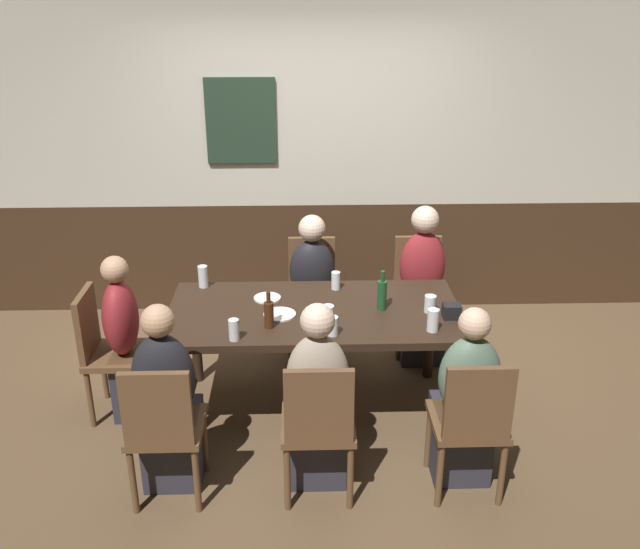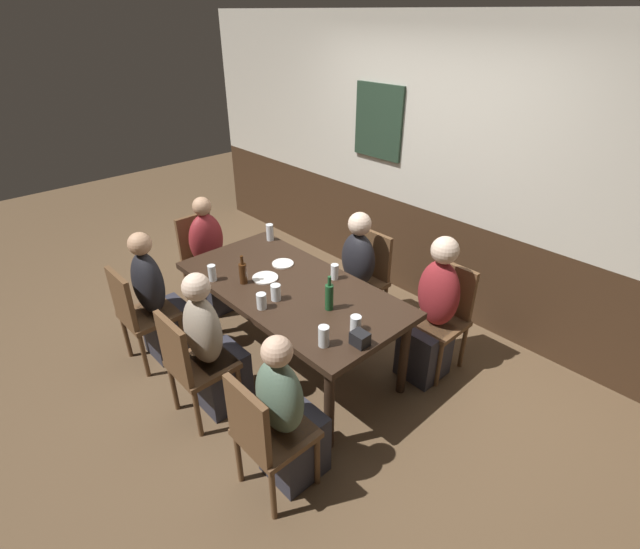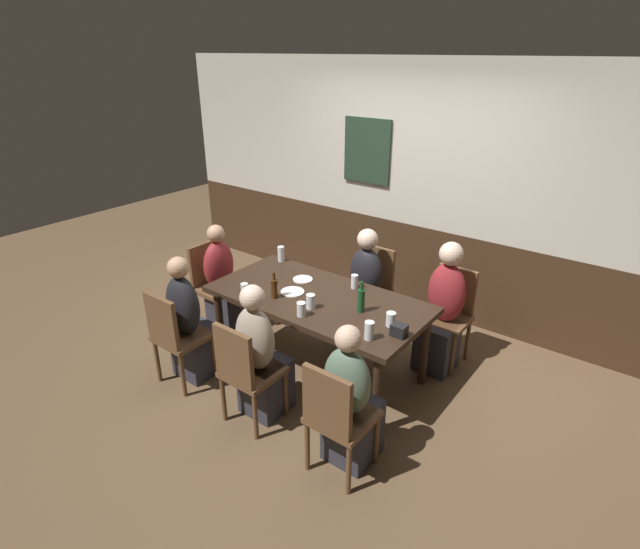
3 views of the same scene
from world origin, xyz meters
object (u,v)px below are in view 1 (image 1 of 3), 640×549
at_px(beer_glass_half, 328,316).
at_px(beer_bottle_green, 382,294).
at_px(chair_mid_far, 312,289).
at_px(tumbler_water, 332,327).
at_px(tumbler_short, 433,322).
at_px(person_right_near, 464,408).
at_px(chair_left_near, 163,425).
at_px(person_mid_near, 318,408).
at_px(chair_right_near, 471,420).
at_px(pint_glass_amber, 234,331).
at_px(chair_right_far, 418,287).
at_px(condiment_caddy, 452,311).
at_px(person_right_far, 422,295).
at_px(chair_mid_near, 318,422).
at_px(person_mid_far, 312,300).
at_px(person_left_near, 169,410).
at_px(beer_glass_tall, 203,278).
at_px(beer_bottle_brown, 269,314).
at_px(plate_white_large, 280,314).
at_px(chair_head_west, 106,346).
at_px(dining_table, 314,320).
at_px(plate_white_small, 267,298).
at_px(highball_clear, 336,282).
at_px(pint_glass_stout, 430,305).

relative_size(beer_glass_half, beer_bottle_green, 0.46).
height_order(chair_mid_far, tumbler_water, chair_mid_far).
bearing_deg(tumbler_short, person_right_near, -73.23).
relative_size(chair_left_near, person_mid_near, 0.77).
bearing_deg(chair_right_near, pint_glass_amber, 159.25).
height_order(chair_right_far, tumbler_water, chair_right_far).
bearing_deg(condiment_caddy, chair_left_near, -156.09).
distance_m(person_right_far, beer_bottle_green, 0.89).
bearing_deg(chair_mid_near, person_mid_far, 90.00).
height_order(person_left_near, tumbler_water, person_left_near).
height_order(beer_glass_tall, beer_bottle_brown, beer_bottle_brown).
bearing_deg(chair_right_far, plate_white_large, -137.64).
bearing_deg(chair_head_west, tumbler_short, -8.55).
bearing_deg(chair_mid_far, beer_glass_half, -85.83).
height_order(chair_right_near, tumbler_short, same).
bearing_deg(tumbler_water, dining_table, 105.96).
bearing_deg(plate_white_large, person_right_near, -31.67).
bearing_deg(beer_glass_tall, beer_glass_half, -35.21).
bearing_deg(beer_bottle_green, plate_white_small, 166.39).
bearing_deg(beer_glass_half, chair_left_near, -142.93).
distance_m(chair_mid_far, beer_glass_half, 1.12).
distance_m(person_right_far, highball_clear, 0.83).
xyz_separation_m(chair_left_near, tumbler_water, (0.92, 0.54, 0.30)).
distance_m(person_right_far, pint_glass_stout, 0.83).
bearing_deg(chair_mid_near, highball_clear, 82.78).
height_order(chair_head_west, plate_white_small, chair_head_west).
relative_size(person_mid_near, beer_bottle_green, 4.32).
xyz_separation_m(tumbler_short, plate_white_large, (-0.92, 0.24, -0.05)).
distance_m(dining_table, beer_bottle_brown, 0.40).
bearing_deg(person_left_near, chair_right_near, -5.62).
distance_m(dining_table, beer_glass_tall, 0.86).
relative_size(person_mid_near, pint_glass_stout, 10.28).
distance_m(person_mid_far, person_left_near, 1.66).
height_order(chair_right_near, person_right_far, person_right_far).
height_order(chair_right_far, beer_glass_tall, beer_glass_tall).
xyz_separation_m(tumbler_water, beer_glass_half, (-0.02, 0.14, 0.00)).
xyz_separation_m(chair_head_west, highball_clear, (1.51, 0.33, 0.30)).
height_order(person_right_near, beer_bottle_green, person_right_near).
bearing_deg(person_right_near, condiment_caddy, 87.34).
bearing_deg(beer_bottle_brown, chair_right_near, -30.38).
bearing_deg(beer_glass_tall, pint_glass_stout, -16.48).
bearing_deg(plate_white_large, chair_mid_near, -74.76).
height_order(chair_right_far, beer_bottle_green, beer_bottle_green).
relative_size(beer_glass_half, tumbler_short, 0.87).
height_order(chair_right_near, chair_head_west, same).
xyz_separation_m(dining_table, pint_glass_stout, (0.73, -0.05, 0.12)).
bearing_deg(beer_glass_half, chair_right_near, -42.45).
bearing_deg(plate_white_large, beer_bottle_green, 6.18).
relative_size(pint_glass_stout, tumbler_short, 0.79).
xyz_separation_m(chair_right_far, tumbler_water, (-0.73, -1.22, 0.30)).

